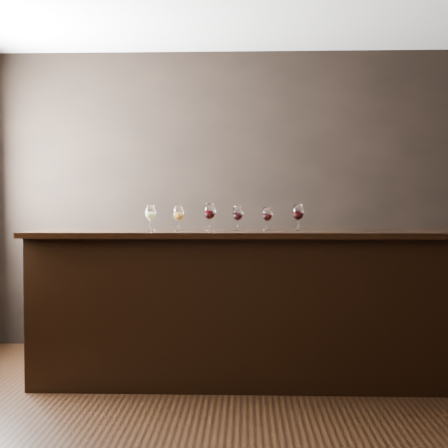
{
  "coord_description": "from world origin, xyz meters",
  "views": [
    {
      "loc": [
        -0.02,
        -3.69,
        1.37
      ],
      "look_at": [
        -0.18,
        1.04,
        1.21
      ],
      "focal_mm": 50.0,
      "sensor_mm": 36.0,
      "label": 1
    }
  ],
  "objects_px": {
    "bar_counter": "(246,309)",
    "glass_red_c": "(267,215)",
    "glass_red_d": "(298,213)",
    "back_bar_shelf": "(209,307)",
    "glass_white": "(150,213)",
    "glass_red_a": "(210,212)",
    "glass_amber": "(178,214)",
    "glass_red_b": "(238,214)"
  },
  "relations": [
    {
      "from": "glass_white",
      "to": "glass_amber",
      "type": "bearing_deg",
      "value": -14.1
    },
    {
      "from": "back_bar_shelf",
      "to": "bar_counter",
      "type": "bearing_deg",
      "value": -70.89
    },
    {
      "from": "back_bar_shelf",
      "to": "glass_red_a",
      "type": "xyz_separation_m",
      "value": [
        0.06,
        -0.97,
        0.89
      ]
    },
    {
      "from": "glass_red_a",
      "to": "glass_red_c",
      "type": "height_order",
      "value": "glass_red_a"
    },
    {
      "from": "glass_red_a",
      "to": "glass_red_b",
      "type": "distance_m",
      "value": 0.22
    },
    {
      "from": "back_bar_shelf",
      "to": "glass_red_d",
      "type": "height_order",
      "value": "glass_red_d"
    },
    {
      "from": "glass_red_a",
      "to": "glass_red_b",
      "type": "xyz_separation_m",
      "value": [
        0.21,
        0.01,
        -0.02
      ]
    },
    {
      "from": "glass_white",
      "to": "glass_red_c",
      "type": "relative_size",
      "value": 1.06
    },
    {
      "from": "glass_red_c",
      "to": "glass_white",
      "type": "bearing_deg",
      "value": 177.82
    },
    {
      "from": "glass_white",
      "to": "glass_red_b",
      "type": "distance_m",
      "value": 0.67
    },
    {
      "from": "glass_red_c",
      "to": "glass_red_d",
      "type": "bearing_deg",
      "value": -0.34
    },
    {
      "from": "back_bar_shelf",
      "to": "glass_red_d",
      "type": "xyz_separation_m",
      "value": [
        0.73,
        -1.0,
        0.89
      ]
    },
    {
      "from": "glass_red_b",
      "to": "glass_red_c",
      "type": "distance_m",
      "value": 0.23
    },
    {
      "from": "bar_counter",
      "to": "back_bar_shelf",
      "type": "height_order",
      "value": "bar_counter"
    },
    {
      "from": "glass_white",
      "to": "glass_red_b",
      "type": "height_order",
      "value": "glass_white"
    },
    {
      "from": "back_bar_shelf",
      "to": "glass_red_d",
      "type": "relative_size",
      "value": 11.06
    },
    {
      "from": "glass_red_b",
      "to": "glass_red_d",
      "type": "bearing_deg",
      "value": -4.32
    },
    {
      "from": "back_bar_shelf",
      "to": "glass_amber",
      "type": "height_order",
      "value": "glass_amber"
    },
    {
      "from": "glass_red_c",
      "to": "glass_red_a",
      "type": "bearing_deg",
      "value": 176.39
    },
    {
      "from": "bar_counter",
      "to": "glass_red_c",
      "type": "xyz_separation_m",
      "value": [
        0.16,
        -0.01,
        0.72
      ]
    },
    {
      "from": "glass_white",
      "to": "back_bar_shelf",
      "type": "bearing_deg",
      "value": 67.87
    },
    {
      "from": "glass_white",
      "to": "glass_red_b",
      "type": "bearing_deg",
      "value": -0.07
    },
    {
      "from": "bar_counter",
      "to": "glass_red_d",
      "type": "bearing_deg",
      "value": -1.8
    },
    {
      "from": "glass_amber",
      "to": "glass_white",
      "type": "bearing_deg",
      "value": 165.9
    },
    {
      "from": "bar_counter",
      "to": "glass_red_d",
      "type": "distance_m",
      "value": 0.84
    },
    {
      "from": "glass_amber",
      "to": "glass_red_d",
      "type": "bearing_deg",
      "value": 1.28
    },
    {
      "from": "glass_red_c",
      "to": "glass_red_d",
      "type": "relative_size",
      "value": 0.89
    },
    {
      "from": "bar_counter",
      "to": "glass_red_d",
      "type": "xyz_separation_m",
      "value": [
        0.39,
        -0.01,
        0.74
      ]
    },
    {
      "from": "glass_red_a",
      "to": "glass_red_d",
      "type": "bearing_deg",
      "value": -2.47
    },
    {
      "from": "glass_red_b",
      "to": "glass_red_d",
      "type": "relative_size",
      "value": 0.92
    },
    {
      "from": "glass_red_a",
      "to": "glass_red_c",
      "type": "xyz_separation_m",
      "value": [
        0.44,
        -0.03,
        -0.02
      ]
    },
    {
      "from": "glass_red_d",
      "to": "glass_red_b",
      "type": "bearing_deg",
      "value": 175.68
    },
    {
      "from": "bar_counter",
      "to": "glass_amber",
      "type": "bearing_deg",
      "value": -176.44
    },
    {
      "from": "bar_counter",
      "to": "glass_red_c",
      "type": "bearing_deg",
      "value": -3.87
    },
    {
      "from": "glass_amber",
      "to": "glass_red_c",
      "type": "height_order",
      "value": "glass_amber"
    },
    {
      "from": "glass_amber",
      "to": "back_bar_shelf",
      "type": "bearing_deg",
      "value": 80.5
    },
    {
      "from": "glass_red_b",
      "to": "bar_counter",
      "type": "bearing_deg",
      "value": -19.1
    },
    {
      "from": "glass_white",
      "to": "glass_red_d",
      "type": "distance_m",
      "value": 1.13
    },
    {
      "from": "glass_white",
      "to": "glass_amber",
      "type": "distance_m",
      "value": 0.23
    },
    {
      "from": "bar_counter",
      "to": "glass_red_a",
      "type": "bearing_deg",
      "value": 176.48
    },
    {
      "from": "back_bar_shelf",
      "to": "glass_white",
      "type": "height_order",
      "value": "glass_white"
    },
    {
      "from": "glass_white",
      "to": "glass_red_d",
      "type": "relative_size",
      "value": 0.94
    }
  ]
}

